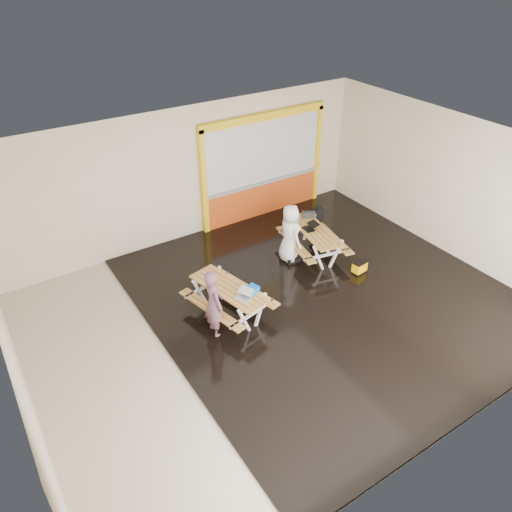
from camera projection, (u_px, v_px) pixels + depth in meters
room at (281, 245)px, 9.53m from camera, size 10.02×8.02×3.52m
deck at (324, 294)px, 11.04m from camera, size 7.50×7.98×0.05m
kiosk at (263, 168)px, 13.45m from camera, size 3.88×0.16×3.00m
picnic_table_left at (229, 294)px, 10.16m from camera, size 1.60×2.05×0.73m
picnic_table_right at (314, 236)px, 12.11m from camera, size 1.57×2.05×0.74m
person_left at (214, 303)px, 9.57m from camera, size 0.40×0.58×1.53m
person_right at (290, 234)px, 11.80m from camera, size 0.52×0.76×1.50m
laptop_left at (244, 296)px, 9.76m from camera, size 0.45×0.43×0.15m
laptop_right at (310, 227)px, 12.04m from camera, size 0.39×0.35×0.15m
blue_pouch at (251, 290)px, 9.93m from camera, size 0.37×0.31×0.09m
toolbox at (308, 214)px, 12.53m from camera, size 0.37×0.31×0.19m
backpack at (318, 215)px, 12.83m from camera, size 0.32×0.25×0.47m
dark_case at (292, 258)px, 12.08m from camera, size 0.38×0.30×0.14m
fluke_bag at (360, 267)px, 11.63m from camera, size 0.38×0.27×0.30m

